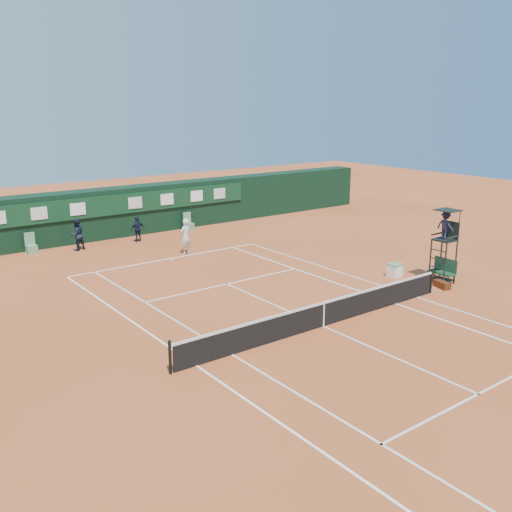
{
  "coord_description": "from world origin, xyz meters",
  "views": [
    {
      "loc": [
        -13.88,
        -14.31,
        8.03
      ],
      "look_at": [
        1.38,
        6.0,
        1.2
      ],
      "focal_mm": 40.0,
      "sensor_mm": 36.0,
      "label": 1
    }
  ],
  "objects_px": {
    "umpire_chair": "(445,231)",
    "player_bench": "(443,269)",
    "tennis_net": "(324,314)",
    "player": "(185,236)",
    "cooler": "(395,270)"
  },
  "relations": [
    {
      "from": "umpire_chair",
      "to": "tennis_net",
      "type": "bearing_deg",
      "value": -175.57
    },
    {
      "from": "umpire_chair",
      "to": "cooler",
      "type": "relative_size",
      "value": 5.3
    },
    {
      "from": "cooler",
      "to": "player",
      "type": "relative_size",
      "value": 0.33
    },
    {
      "from": "tennis_net",
      "to": "umpire_chair",
      "type": "xyz_separation_m",
      "value": [
        8.04,
        0.62,
        1.95
      ]
    },
    {
      "from": "umpire_chair",
      "to": "player",
      "type": "distance_m",
      "value": 13.53
    },
    {
      "from": "umpire_chair",
      "to": "player_bench",
      "type": "xyz_separation_m",
      "value": [
        0.23,
        0.07,
        -1.86
      ]
    },
    {
      "from": "player",
      "to": "umpire_chair",
      "type": "bearing_deg",
      "value": 100.34
    },
    {
      "from": "cooler",
      "to": "player",
      "type": "xyz_separation_m",
      "value": [
        -5.84,
        9.68,
        0.66
      ]
    },
    {
      "from": "umpire_chair",
      "to": "cooler",
      "type": "bearing_deg",
      "value": 116.58
    },
    {
      "from": "tennis_net",
      "to": "player_bench",
      "type": "relative_size",
      "value": 10.75
    },
    {
      "from": "player_bench",
      "to": "cooler",
      "type": "bearing_deg",
      "value": 122.73
    },
    {
      "from": "cooler",
      "to": "player",
      "type": "bearing_deg",
      "value": 121.1
    },
    {
      "from": "umpire_chair",
      "to": "player",
      "type": "xyz_separation_m",
      "value": [
        -6.8,
        11.6,
        -1.47
      ]
    },
    {
      "from": "tennis_net",
      "to": "player",
      "type": "xyz_separation_m",
      "value": [
        1.24,
        12.23,
        0.48
      ]
    },
    {
      "from": "tennis_net",
      "to": "player",
      "type": "distance_m",
      "value": 12.3
    }
  ]
}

